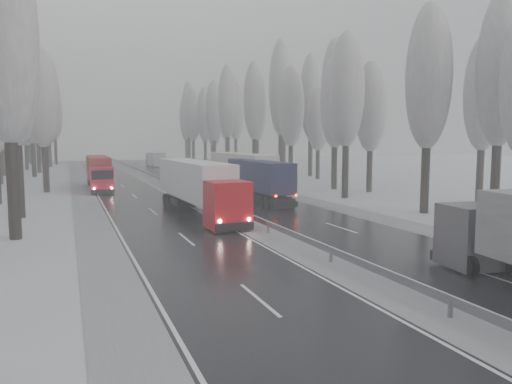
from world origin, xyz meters
TOP-DOWN VIEW (x-y plane):
  - ground at (0.00, 0.00)m, footprint 260.00×260.00m
  - carriageway_right at (5.25, 30.00)m, footprint 7.50×200.00m
  - carriageway_left at (-5.25, 30.00)m, footprint 7.50×200.00m
  - median_slush at (0.00, 30.00)m, footprint 3.00×200.00m
  - shoulder_right at (10.20, 30.00)m, footprint 2.40×200.00m
  - shoulder_left at (-10.20, 30.00)m, footprint 2.40×200.00m
  - median_guardrail at (0.00, 29.99)m, footprint 0.12×200.00m
  - tree_15 at (19.28, 12.71)m, footprint 3.60×3.60m
  - tree_16 at (15.04, 15.67)m, footprint 3.60×3.60m
  - tree_17 at (24.68, 19.67)m, footprint 3.60×3.60m
  - tree_18 at (14.51, 27.03)m, footprint 3.60×3.60m
  - tree_19 at (20.02, 31.03)m, footprint 3.60×3.60m
  - tree_20 at (17.90, 35.17)m, footprint 3.60×3.60m
  - tree_21 at (20.12, 39.17)m, footprint 3.60×3.60m
  - tree_22 at (17.02, 45.60)m, footprint 3.60×3.60m
  - tree_23 at (23.31, 49.60)m, footprint 3.60×3.60m
  - tree_24 at (17.90, 51.02)m, footprint 3.60×3.60m
  - tree_25 at (24.81, 55.02)m, footprint 3.60×3.60m
  - tree_26 at (17.56, 61.27)m, footprint 3.60×3.60m
  - tree_27 at (24.72, 65.27)m, footprint 3.60×3.60m
  - tree_28 at (16.34, 71.95)m, footprint 3.60×3.60m
  - tree_29 at (23.71, 75.95)m, footprint 3.60×3.60m
  - tree_30 at (16.56, 81.70)m, footprint 3.60×3.60m
  - tree_31 at (22.48, 85.70)m, footprint 3.60×3.60m
  - tree_32 at (16.63, 89.21)m, footprint 3.60×3.60m
  - tree_33 at (19.77, 93.21)m, footprint 3.60×3.60m
  - tree_34 at (15.73, 96.32)m, footprint 3.60×3.60m
  - tree_35 at (24.94, 100.32)m, footprint 3.60×3.60m
  - tree_36 at (17.04, 106.16)m, footprint 3.60×3.60m
  - tree_37 at (24.02, 110.16)m, footprint 3.60×3.60m
  - tree_38 at (18.73, 116.73)m, footprint 3.60×3.60m
  - tree_39 at (21.55, 120.73)m, footprint 3.60×3.60m
  - tree_56 at (-14.71, 15.70)m, footprint 3.60×3.60m
  - tree_58 at (-15.13, 24.57)m, footprint 3.60×3.60m
  - tree_62 at (-13.94, 43.73)m, footprint 3.60×3.60m
  - tree_64 at (-18.26, 52.71)m, footprint 3.60×3.60m
  - tree_66 at (-18.16, 62.35)m, footprint 3.60×3.60m
  - tree_67 at (-19.54, 66.35)m, footprint 3.60×3.60m
  - tree_68 at (-16.58, 69.11)m, footprint 3.60×3.60m
  - tree_70 at (-16.33, 79.19)m, footprint 3.60×3.60m
  - tree_71 at (-21.09, 83.19)m, footprint 3.60×3.60m
  - tree_72 at (-18.93, 88.54)m, footprint 3.60×3.60m
  - tree_73 at (-21.82, 92.54)m, footprint 3.60×3.60m
  - tree_74 at (-15.07, 99.33)m, footprint 3.60×3.60m
  - tree_75 at (-24.20, 103.33)m, footprint 3.60×3.60m
  - tree_76 at (-14.05, 108.72)m, footprint 3.60×3.60m
  - tree_77 at (-19.66, 112.72)m, footprint 3.60×3.60m
  - tree_78 at (-17.56, 115.31)m, footprint 3.60×3.60m
  - tree_79 at (-20.33, 119.31)m, footprint 3.60×3.60m
  - truck_blue_box at (5.26, 28.35)m, footprint 2.70×15.24m
  - truck_cream_box at (6.50, 37.06)m, footprint 3.50×16.94m
  - box_truck_distant at (6.14, 91.26)m, footprint 3.08×8.50m
  - truck_red_white at (-2.30, 20.67)m, footprint 3.15×16.43m
  - truck_red_red at (-8.20, 45.73)m, footprint 2.48×14.99m

SIDE VIEW (x-z plane):
  - ground at x=0.00m, z-range 0.00..0.00m
  - carriageway_right at x=5.25m, z-range 0.00..0.03m
  - carriageway_left at x=-5.25m, z-range 0.00..0.03m
  - median_slush at x=0.00m, z-range 0.00..0.04m
  - shoulder_right at x=10.20m, z-range 0.00..0.04m
  - shoulder_left at x=-10.20m, z-range 0.00..0.04m
  - median_guardrail at x=0.00m, z-range 0.22..0.98m
  - box_truck_distant at x=6.14m, z-range 0.03..3.15m
  - truck_red_red at x=-8.20m, z-range 0.32..4.16m
  - truck_blue_box at x=5.26m, z-range 0.33..4.22m
  - truck_red_white at x=-2.30m, z-range 0.35..4.54m
  - truck_cream_box at x=6.50m, z-range 0.36..4.68m
  - tree_23 at x=23.31m, z-range 1.99..15.54m
  - tree_77 at x=-19.66m, z-range 2.10..16.42m
  - tree_33 at x=19.77m, z-range 2.10..16.42m
  - tree_19 at x=20.02m, z-range 2.13..16.70m
  - tree_72 at x=-18.93m, z-range 2.21..17.31m
  - tree_66 at x=-18.16m, z-range 2.22..17.45m
  - tree_64 at x=-18.26m, z-range 2.25..17.67m
  - tree_17 at x=24.68m, z-range 2.27..17.80m
  - tree_20 at x=17.90m, z-range 2.29..18.00m
  - tree_22 at x=17.02m, z-range 2.31..18.17m
  - tree_62 at x=-13.94m, z-range 2.34..18.38m
  - tree_39 at x=21.55m, z-range 2.36..18.54m
  - tree_37 at x=24.02m, z-range 2.38..18.75m
  - tree_16 at x=15.04m, z-range 2.40..18.93m
  - tree_18 at x=14.51m, z-range 2.41..18.99m
  - tree_68 at x=-16.58m, z-range 2.42..19.07m
  - tree_79 at x=-20.33m, z-range 2.48..19.54m
  - tree_70 at x=-16.33m, z-range 2.48..19.57m
  - tree_67 at x=-19.54m, z-range 2.48..19.58m
  - tree_15 at x=19.28m, z-range 2.49..19.62m
  - tree_58 at x=-15.13m, z-range 2.50..19.71m
  - tree_73 at x=-21.82m, z-range 2.50..19.72m
  - tree_32 at x=16.63m, z-range 2.51..19.85m
  - tree_27 at x=24.72m, z-range 2.55..20.17m
  - tree_34 at x=15.73m, z-range 2.55..20.19m
  - tree_30 at x=16.56m, z-range 2.59..20.45m
  - tree_38 at x=18.73m, z-range 2.60..20.58m
  - tree_29 at x=23.71m, z-range 2.62..20.73m
  - tree_56 at x=-14.71m, z-range 2.62..20.75m
  - tree_35 at x=24.94m, z-range 2.64..20.89m
  - tree_76 at x=-14.05m, z-range 2.68..21.23m
  - tree_31 at x=22.48m, z-range 2.68..21.26m
  - tree_75 at x=-24.20m, z-range 2.69..21.29m
  - tree_21 at x=20.12m, z-range 2.69..21.31m
  - tree_26 at x=17.56m, z-range 2.71..21.49m
  - tree_25 at x=24.81m, z-range 2.80..22.24m
  - tree_78 at x=-17.56m, z-range 2.81..22.37m
  - tree_71 at x=-21.09m, z-range 2.82..22.43m
  - tree_28 at x=16.34m, z-range 2.82..22.45m
  - tree_74 at x=-15.07m, z-range 2.83..22.52m
  - tree_36 at x=17.04m, z-range 2.91..23.13m
  - tree_24 at x=17.90m, z-range 2.94..23.43m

